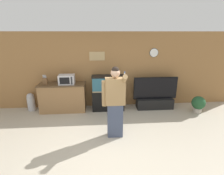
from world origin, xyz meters
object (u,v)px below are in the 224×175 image
(counter_island, at_px, (63,97))
(knife_block, at_px, (45,81))
(microwave, at_px, (67,79))
(aquarium_on_stand, at_px, (108,93))
(tv_on_stand, at_px, (155,99))
(trash_bin, at_px, (31,102))
(potted_plant, at_px, (198,104))
(person_standing, at_px, (115,102))

(counter_island, relative_size, knife_block, 4.82)
(microwave, height_order, aquarium_on_stand, microwave)
(counter_island, distance_m, tv_on_stand, 3.16)
(counter_island, height_order, trash_bin, counter_island)
(aquarium_on_stand, xyz_separation_m, potted_plant, (2.99, -0.47, -0.29))
(aquarium_on_stand, distance_m, trash_bin, 2.65)
(tv_on_stand, height_order, person_standing, person_standing)
(knife_block, xyz_separation_m, tv_on_stand, (3.68, -0.02, -0.74))
(counter_island, bearing_deg, trash_bin, 173.74)
(counter_island, bearing_deg, potted_plant, -5.91)
(microwave, height_order, knife_block, knife_block)
(person_standing, bearing_deg, aquarium_on_stand, 92.62)
(knife_block, xyz_separation_m, person_standing, (2.12, -1.64, -0.12))
(person_standing, bearing_deg, tv_on_stand, 46.17)
(aquarium_on_stand, distance_m, potted_plant, 3.04)
(aquarium_on_stand, relative_size, trash_bin, 1.95)
(knife_block, xyz_separation_m, aquarium_on_stand, (2.04, 0.01, -0.47))
(knife_block, distance_m, aquarium_on_stand, 2.10)
(knife_block, distance_m, trash_bin, 0.96)
(microwave, xyz_separation_m, person_standing, (1.42, -1.63, -0.16))
(counter_island, height_order, knife_block, knife_block)
(microwave, bearing_deg, potted_plant, -5.87)
(trash_bin, bearing_deg, counter_island, -6.26)
(microwave, bearing_deg, counter_island, 173.01)
(knife_block, relative_size, aquarium_on_stand, 0.26)
(knife_block, bearing_deg, counter_island, 1.26)
(person_standing, bearing_deg, knife_block, 142.17)
(microwave, bearing_deg, trash_bin, 173.64)
(counter_island, relative_size, trash_bin, 2.48)
(microwave, bearing_deg, tv_on_stand, -0.18)
(potted_plant, height_order, trash_bin, trash_bin)
(microwave, relative_size, aquarium_on_stand, 0.42)
(aquarium_on_stand, height_order, trash_bin, aquarium_on_stand)
(aquarium_on_stand, bearing_deg, microwave, -179.07)
(aquarium_on_stand, relative_size, tv_on_stand, 0.79)
(knife_block, distance_m, person_standing, 2.68)
(knife_block, relative_size, trash_bin, 0.51)
(person_standing, relative_size, potted_plant, 3.28)
(tv_on_stand, height_order, potted_plant, tv_on_stand)
(counter_island, distance_m, aquarium_on_stand, 1.53)
(counter_island, bearing_deg, aquarium_on_stand, 0.00)
(aquarium_on_stand, height_order, potted_plant, aquarium_on_stand)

